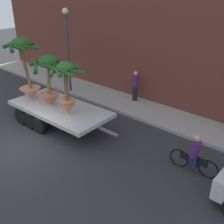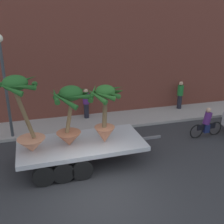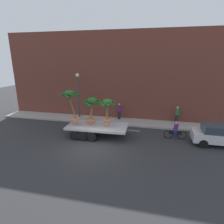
% 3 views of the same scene
% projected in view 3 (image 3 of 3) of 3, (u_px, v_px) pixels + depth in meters
% --- Properties ---
extents(ground_plane, '(60.00, 60.00, 0.00)m').
position_uv_depth(ground_plane, '(93.00, 148.00, 13.55)').
color(ground_plane, '#2D2D30').
extents(sidewalk, '(24.00, 2.20, 0.15)m').
position_uv_depth(sidewalk, '(111.00, 121.00, 19.24)').
color(sidewalk, '#A39E99').
rests_on(sidewalk, ground).
extents(building_facade, '(24.00, 1.20, 9.11)m').
position_uv_depth(building_facade, '(115.00, 76.00, 19.59)').
color(building_facade, brown).
rests_on(building_facade, ground).
extents(flatbed_trailer, '(6.05, 2.48, 0.98)m').
position_uv_depth(flatbed_trailer, '(95.00, 128.00, 15.46)').
color(flatbed_trailer, '#B7BABF').
rests_on(flatbed_trailer, ground).
extents(potted_palm_rear, '(1.58, 1.56, 2.95)m').
position_uv_depth(potted_palm_rear, '(72.00, 107.00, 15.12)').
color(potted_palm_rear, tan).
rests_on(potted_palm_rear, flatbed_trailer).
extents(potted_palm_middle, '(1.57, 1.59, 2.40)m').
position_uv_depth(potted_palm_middle, '(92.00, 110.00, 14.94)').
color(potted_palm_middle, '#B26647').
rests_on(potted_palm_middle, flatbed_trailer).
extents(potted_palm_front, '(1.55, 1.55, 2.37)m').
position_uv_depth(potted_palm_front, '(107.00, 112.00, 14.57)').
color(potted_palm_front, '#C17251').
rests_on(potted_palm_front, flatbed_trailer).
extents(cyclist, '(1.84, 0.36, 1.54)m').
position_uv_depth(cyclist, '(175.00, 131.00, 14.95)').
color(cyclist, black).
rests_on(cyclist, ground).
extents(parked_car, '(4.12, 1.87, 1.58)m').
position_uv_depth(parked_car, '(220.00, 135.00, 13.81)').
color(parked_car, silver).
rests_on(parked_car, ground).
extents(pedestrian_near_gate, '(0.36, 0.36, 1.71)m').
position_uv_depth(pedestrian_near_gate, '(177.00, 114.00, 18.15)').
color(pedestrian_near_gate, black).
rests_on(pedestrian_near_gate, sidewalk).
extents(pedestrian_far_left, '(0.36, 0.36, 1.71)m').
position_uv_depth(pedestrian_far_left, '(119.00, 111.00, 19.37)').
color(pedestrian_far_left, black).
rests_on(pedestrian_far_left, sidewalk).
extents(street_lamp, '(0.36, 0.36, 4.83)m').
position_uv_depth(street_lamp, '(78.00, 91.00, 18.28)').
color(street_lamp, '#383D42').
rests_on(street_lamp, sidewalk).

